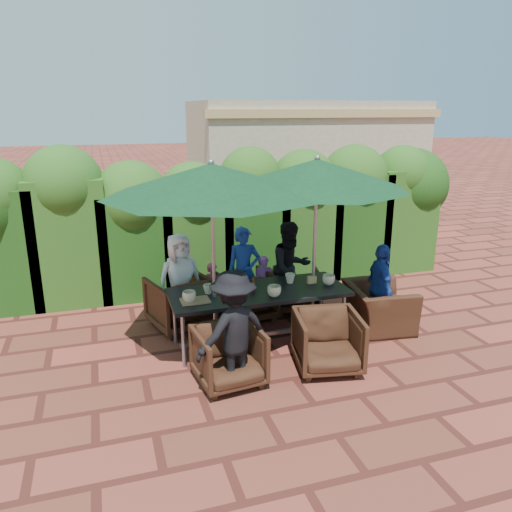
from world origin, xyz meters
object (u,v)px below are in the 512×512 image
object	(u,v)px
umbrella_left	(211,180)
chair_near_right	(328,339)
chair_near_left	(229,353)
chair_far_mid	(247,293)
umbrella_right	(317,174)
chair_far_left	(180,300)
chair_far_right	(297,288)
chair_end_right	(379,300)
dining_table	(259,296)

from	to	relation	value
umbrella_left	chair_near_right	xyz separation A→B (m)	(1.18, -0.84, -1.83)
chair_near_left	chair_far_mid	bearing A→B (deg)	60.61
umbrella_right	chair_near_right	size ratio (longest dim) A/B	3.18
chair_far_left	chair_near_left	xyz separation A→B (m)	(0.27, -1.70, -0.04)
umbrella_right	chair_far_right	world-z (taller)	umbrella_right
chair_end_right	chair_far_left	bearing A→B (deg)	79.61
chair_near_left	dining_table	bearing A→B (deg)	46.99
umbrella_right	chair_near_left	world-z (taller)	umbrella_right
dining_table	umbrella_left	distance (m)	1.65
umbrella_right	chair_near_left	distance (m)	2.51
dining_table	chair_far_mid	world-z (taller)	chair_far_mid
dining_table	chair_far_right	xyz separation A→B (m)	(0.92, 0.93, -0.32)
umbrella_left	umbrella_right	bearing A→B (deg)	4.63
umbrella_left	chair_end_right	world-z (taller)	umbrella_left
umbrella_left	umbrella_right	distance (m)	1.40
chair_far_left	chair_end_right	xyz separation A→B (m)	(2.69, -0.87, 0.01)
dining_table	umbrella_right	size ratio (longest dim) A/B	0.94
umbrella_right	chair_far_left	world-z (taller)	umbrella_right
umbrella_right	chair_near_right	xyz separation A→B (m)	(-0.22, -0.96, -1.83)
chair_far_left	umbrella_right	bearing A→B (deg)	138.36
dining_table	chair_far_mid	size ratio (longest dim) A/B	3.01
dining_table	chair_far_right	size ratio (longest dim) A/B	3.28
chair_near_left	chair_near_right	xyz separation A→B (m)	(1.21, -0.04, 0.02)
chair_far_mid	chair_near_right	bearing A→B (deg)	97.74
chair_near_right	chair_end_right	size ratio (longest dim) A/B	0.81
dining_table	umbrella_right	xyz separation A→B (m)	(0.80, 0.06, 1.54)
umbrella_left	chair_far_right	bearing A→B (deg)	32.86
chair_far_mid	chair_near_left	bearing A→B (deg)	59.30
chair_far_mid	chair_near_left	distance (m)	1.86
chair_far_left	chair_near_right	distance (m)	2.28
chair_far_left	chair_far_right	xyz separation A→B (m)	(1.83, 0.09, -0.06)
umbrella_right	chair_end_right	world-z (taller)	umbrella_right
chair_end_right	umbrella_right	bearing A→B (deg)	92.37
umbrella_left	chair_far_left	bearing A→B (deg)	108.72
chair_end_right	dining_table	bearing A→B (deg)	96.72
chair_far_left	chair_far_right	size ratio (longest dim) A/B	1.16
chair_near_left	chair_near_right	world-z (taller)	chair_near_right
umbrella_right	chair_near_right	world-z (taller)	umbrella_right
chair_far_left	chair_far_mid	bearing A→B (deg)	163.67
chair_far_right	chair_end_right	world-z (taller)	chair_end_right
chair_far_right	chair_far_left	bearing A→B (deg)	16.83
chair_far_right	chair_near_right	bearing A→B (deg)	93.41
chair_far_right	chair_end_right	size ratio (longest dim) A/B	0.74
dining_table	chair_near_right	size ratio (longest dim) A/B	2.99
chair_far_mid	chair_end_right	size ratio (longest dim) A/B	0.81
chair_far_right	chair_near_left	world-z (taller)	chair_near_left
chair_far_mid	chair_far_right	bearing A→B (deg)	177.31
umbrella_left	chair_far_mid	distance (m)	2.15
umbrella_right	chair_far_mid	bearing A→B (deg)	131.92
umbrella_right	chair_far_mid	xyz separation A→B (m)	(-0.71, 0.79, -1.83)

